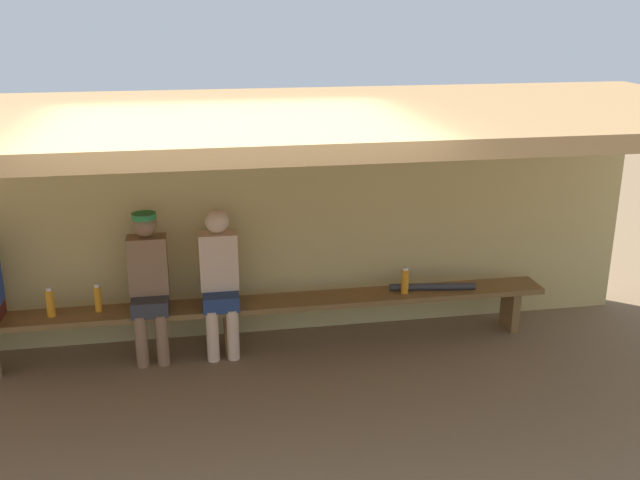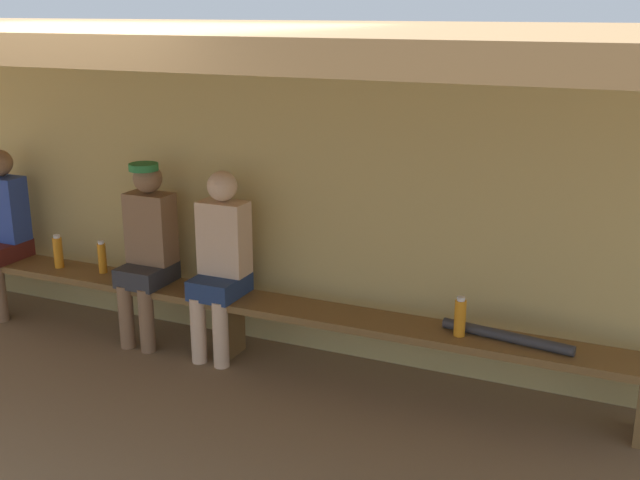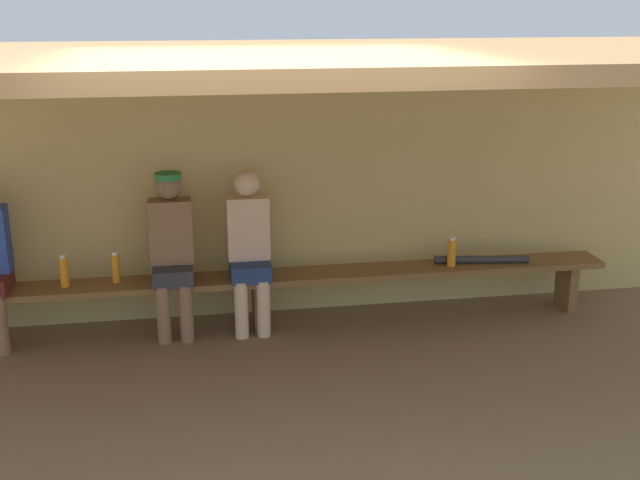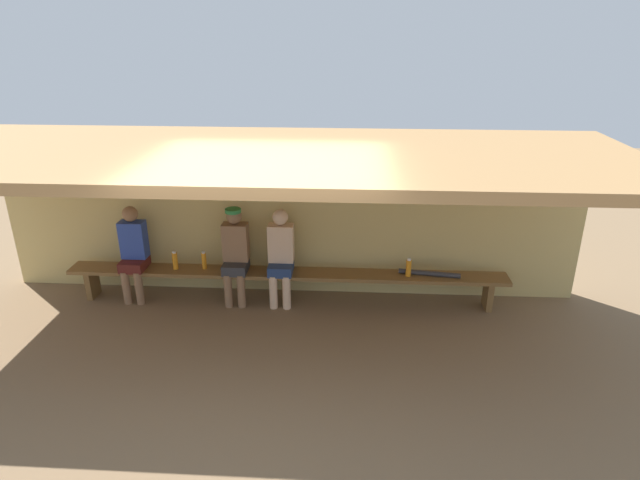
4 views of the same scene
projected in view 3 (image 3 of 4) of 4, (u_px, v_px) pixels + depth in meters
name	position (u px, v px, depth m)	size (l,w,h in m)	color
ground_plane	(281.00, 420.00, 5.21)	(24.00, 24.00, 0.00)	brown
back_wall	(250.00, 188.00, 6.77)	(8.00, 0.20, 2.20)	tan
dugout_roof	(263.00, 60.00, 5.21)	(8.00, 2.80, 0.12)	#9E7547
bench	(257.00, 284.00, 6.56)	(6.00, 0.36, 0.46)	brown
player_in_white	(172.00, 247.00, 6.35)	(0.34, 0.42, 1.34)	#333338
player_middle	(249.00, 245.00, 6.45)	(0.34, 0.42, 1.34)	navy
water_bottle_orange	(116.00, 268.00, 6.35)	(0.06, 0.06, 0.25)	orange
water_bottle_green	(452.00, 252.00, 6.74)	(0.07, 0.07, 0.25)	orange
water_bottle_blue	(64.00, 271.00, 6.25)	(0.07, 0.07, 0.26)	orange
baseball_bat	(482.00, 259.00, 6.84)	(0.07, 0.07, 0.82)	#333338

